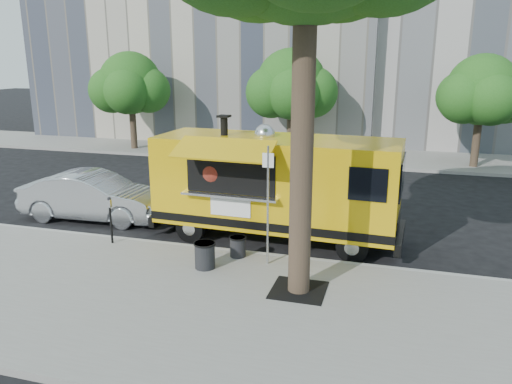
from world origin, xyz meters
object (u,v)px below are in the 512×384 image
sign_post (268,199)px  parking_meter (110,214)px  far_tree_c (482,90)px  far_tree_b (291,84)px  sedan (94,196)px  far_tree_a (130,83)px  trash_bin_left (205,254)px  food_truck (275,184)px  trash_bin_right (238,246)px

sign_post → parking_meter: bearing=177.5°
sign_post → far_tree_c: bearing=65.2°
far_tree_b → far_tree_c: 9.01m
sedan → far_tree_b: bearing=-21.5°
far_tree_a → trash_bin_left: far_tree_a is taller
far_tree_c → trash_bin_left: (-7.87, -14.62, -3.22)m
far_tree_c → sign_post: size_ratio=1.74×
far_tree_a → far_tree_b: size_ratio=0.97×
sign_post → sedan: size_ratio=0.63×
food_truck → trash_bin_left: size_ratio=11.16×
far_tree_b → far_tree_a: bearing=-177.5°
sign_post → trash_bin_right: bearing=163.9°
far_tree_a → food_truck: far_tree_a is taller
far_tree_b → parking_meter: far_tree_b is taller
far_tree_b → food_truck: far_tree_b is taller
far_tree_b → parking_meter: (-2.00, -14.05, -2.85)m
trash_bin_right → food_truck: bearing=74.8°
far_tree_a → trash_bin_left: bearing=-55.1°
far_tree_a → trash_bin_right: 17.61m
far_tree_c → sign_post: (-6.45, -13.95, -1.87)m
far_tree_a → sign_post: bearing=-50.2°
far_tree_a → far_tree_b: bearing=2.5°
far_tree_c → food_truck: (-6.81, -11.83, -2.05)m
trash_bin_left → trash_bin_right: (0.55, 0.92, -0.06)m
sedan → trash_bin_left: bearing=-123.6°
far_tree_a → far_tree_c: 18.00m
sedan → trash_bin_right: (5.62, -2.06, -0.34)m
trash_bin_left → food_truck: bearing=69.2°
food_truck → far_tree_a: bearing=136.2°
far_tree_c → trash_bin_left: bearing=-118.3°
far_tree_a → parking_meter: far_tree_a is taller
food_truck → trash_bin_right: (-0.51, -1.87, -1.23)m
parking_meter → food_truck: bearing=24.6°
far_tree_c → sedan: bearing=-138.0°
far_tree_b → sign_post: (2.55, -14.25, -1.98)m
far_tree_c → far_tree_a: bearing=-179.7°
parking_meter → food_truck: food_truck is taller
far_tree_a → sedan: far_tree_a is taller
far_tree_a → food_truck: (11.19, -11.73, -2.11)m
far_tree_a → sedan: (5.06, -11.54, -2.99)m
sign_post → sedan: sign_post is taller
far_tree_b → trash_bin_left: 15.33m
far_tree_a → parking_meter: 15.59m
far_tree_c → food_truck: 13.80m
trash_bin_right → sedan: bearing=159.9°
food_truck → trash_bin_left: (-1.06, -2.79, -1.17)m
sedan → trash_bin_right: sedan is taller
sign_post → trash_bin_left: size_ratio=4.61×
far_tree_c → parking_meter: far_tree_c is taller
far_tree_b → sign_post: far_tree_b is taller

